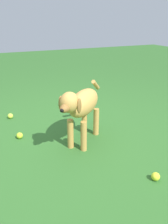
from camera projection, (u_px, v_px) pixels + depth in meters
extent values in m
plane|color=#2D6026|center=(65.00, 142.00, 2.37)|extent=(14.00, 14.00, 0.00)
ellipsoid|color=#C69347|center=(84.00, 102.00, 2.26)|extent=(0.54, 0.52, 0.24)
cylinder|color=#C69347|center=(84.00, 136.00, 2.18)|extent=(0.06, 0.06, 0.29)
cylinder|color=#C69347|center=(70.00, 134.00, 2.23)|extent=(0.06, 0.06, 0.29)
cylinder|color=#C69347|center=(96.00, 122.00, 2.49)|extent=(0.06, 0.06, 0.29)
cylinder|color=#C69347|center=(84.00, 120.00, 2.53)|extent=(0.06, 0.06, 0.29)
ellipsoid|color=#C69347|center=(69.00, 102.00, 1.94)|extent=(0.24, 0.24, 0.18)
ellipsoid|color=olive|center=(65.00, 108.00, 1.88)|extent=(0.14, 0.14, 0.07)
sphere|color=black|center=(62.00, 111.00, 1.83)|extent=(0.03, 0.03, 0.03)
ellipsoid|color=olive|center=(79.00, 106.00, 1.93)|extent=(0.07, 0.07, 0.13)
ellipsoid|color=olive|center=(61.00, 103.00, 1.99)|extent=(0.07, 0.07, 0.13)
cylinder|color=#C69347|center=(96.00, 85.00, 2.51)|extent=(0.16, 0.15, 0.14)
sphere|color=#C2D840|center=(10.00, 116.00, 2.92)|extent=(0.07, 0.07, 0.07)
sphere|color=#C1DB31|center=(20.00, 136.00, 2.44)|extent=(0.07, 0.07, 0.07)
sphere|color=#C9D33D|center=(62.00, 104.00, 3.34)|extent=(0.07, 0.07, 0.07)
sphere|color=#D3E22F|center=(156.00, 176.00, 1.81)|extent=(0.07, 0.07, 0.07)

